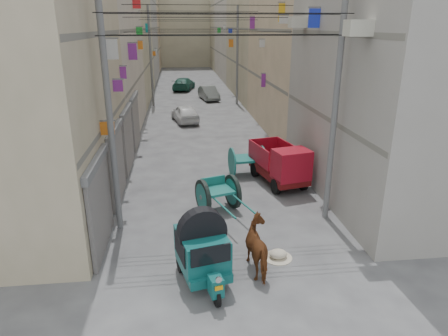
{
  "coord_description": "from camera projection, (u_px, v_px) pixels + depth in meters",
  "views": [
    {
      "loc": [
        -1.48,
        -6.41,
        6.47
      ],
      "look_at": [
        0.0,
        6.5,
        1.82
      ],
      "focal_mm": 32.0,
      "sensor_mm": 36.0,
      "label": 1
    }
  ],
  "objects": [
    {
      "name": "building_row_left",
      "position": [
        105.0,
        26.0,
        37.22
      ],
      "size": [
        8.0,
        62.0,
        14.0
      ],
      "color": "tan",
      "rests_on": "ground"
    },
    {
      "name": "auto_rickshaw",
      "position": [
        202.0,
        249.0,
        10.48
      ],
      "size": [
        1.63,
        2.34,
        1.59
      ],
      "rotation": [
        0.0,
        0.0,
        0.23
      ],
      "color": "black",
      "rests_on": "ground"
    },
    {
      "name": "distant_car_green",
      "position": [
        184.0,
        84.0,
        42.25
      ],
      "size": [
        2.73,
        4.71,
        1.28
      ],
      "primitive_type": "imported",
      "rotation": [
        0.0,
        0.0,
        2.92
      ],
      "color": "#1A4E40",
      "rests_on": "ground"
    },
    {
      "name": "tonga_cart",
      "position": [
        218.0,
        194.0,
        14.6
      ],
      "size": [
        1.9,
        3.02,
        1.28
      ],
      "rotation": [
        0.0,
        0.0,
        0.32
      ],
      "color": "black",
      "rests_on": "ground"
    },
    {
      "name": "feed_sack",
      "position": [
        278.0,
        254.0,
        11.73
      ],
      "size": [
        0.53,
        0.42,
        0.26
      ],
      "primitive_type": "ellipsoid",
      "color": "#BFB69E",
      "rests_on": "ground"
    },
    {
      "name": "end_cap_building",
      "position": [
        184.0,
        25.0,
        67.88
      ],
      "size": [
        22.0,
        10.0,
        13.0
      ],
      "primitive_type": "cube",
      "color": "#B5AC8F",
      "rests_on": "ground"
    },
    {
      "name": "overhead_cables",
      "position": [
        206.0,
        19.0,
        19.52
      ],
      "size": [
        7.4,
        22.52,
        1.12
      ],
      "color": "black",
      "rests_on": "ground"
    },
    {
      "name": "distant_car_grey",
      "position": [
        209.0,
        93.0,
        36.68
      ],
      "size": [
        1.88,
        3.81,
        1.2
      ],
      "primitive_type": "imported",
      "rotation": [
        0.0,
        0.0,
        0.17
      ],
      "color": "#525755",
      "rests_on": "ground"
    },
    {
      "name": "second_cart",
      "position": [
        247.0,
        160.0,
        18.12
      ],
      "size": [
        1.62,
        1.47,
        1.32
      ],
      "rotation": [
        0.0,
        0.0,
        0.11
      ],
      "color": "#16625B",
      "rests_on": "ground"
    },
    {
      "name": "distant_car_white",
      "position": [
        185.0,
        113.0,
        28.18
      ],
      "size": [
        2.15,
        3.88,
        1.25
      ],
      "primitive_type": "imported",
      "rotation": [
        0.0,
        0.0,
        3.34
      ],
      "color": "silver",
      "rests_on": "ground"
    },
    {
      "name": "horse",
      "position": [
        261.0,
        247.0,
        10.96
      ],
      "size": [
        1.0,
        1.79,
        1.43
      ],
      "primitive_type": "imported",
      "rotation": [
        0.0,
        0.0,
        3.28
      ],
      "color": "maroon",
      "rests_on": "ground"
    },
    {
      "name": "mini_truck",
      "position": [
        282.0,
        167.0,
        16.76
      ],
      "size": [
        2.11,
        3.46,
        1.81
      ],
      "rotation": [
        0.0,
        0.0,
        0.22
      ],
      "color": "black",
      "rests_on": "ground"
    },
    {
      "name": "building_row_right",
      "position": [
        273.0,
        26.0,
        38.93
      ],
      "size": [
        8.0,
        62.0,
        14.0
      ],
      "color": "gray",
      "rests_on": "ground"
    },
    {
      "name": "signboards",
      "position": [
        199.0,
        72.0,
        27.43
      ],
      "size": [
        8.22,
        40.52,
        5.67
      ],
      "color": "#1C31CA",
      "rests_on": "ground"
    },
    {
      "name": "shutters_left",
      "position": [
        123.0,
        148.0,
        17.11
      ],
      "size": [
        0.18,
        14.4,
        2.88
      ],
      "color": "#4F4F54",
      "rests_on": "ground"
    },
    {
      "name": "utility_poles",
      "position": [
        203.0,
        71.0,
        22.88
      ],
      "size": [
        7.4,
        22.2,
        8.0
      ],
      "color": "#5D5D60",
      "rests_on": "ground"
    }
  ]
}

